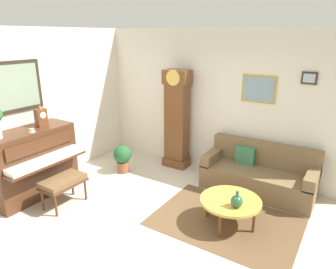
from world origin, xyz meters
TOP-DOWN VIEW (x-y plane):
  - ground_plane at (0.00, 0.00)m, footprint 6.40×6.00m
  - wall_left at (-2.60, -0.01)m, footprint 0.13×4.90m
  - wall_back at (0.01, 2.40)m, footprint 5.30×0.13m
  - area_rug at (0.90, 0.71)m, footprint 2.10×1.50m
  - piano at (-2.23, -0.27)m, footprint 0.87×1.44m
  - piano_bench at (-1.51, -0.25)m, footprint 0.42×0.70m
  - grandfather_clock at (-0.79, 2.10)m, footprint 0.52×0.34m
  - couch at (1.00, 1.94)m, footprint 1.90×0.80m
  - coffee_table at (0.96, 0.69)m, footprint 0.88×0.88m
  - mantel_clock at (-2.23, -0.00)m, footprint 0.13×0.18m
  - teacup at (-2.07, -0.31)m, footprint 0.12×0.12m
  - green_jug at (1.10, 0.54)m, footprint 0.17×0.17m
  - potted_plant at (-1.55, 1.24)m, footprint 0.36×0.36m

SIDE VIEW (x-z plane):
  - ground_plane at x=0.00m, z-range -0.10..0.00m
  - area_rug at x=0.90m, z-range 0.00..0.01m
  - couch at x=1.00m, z-range -0.11..0.73m
  - potted_plant at x=-1.55m, z-range 0.04..0.60m
  - coffee_table at x=0.96m, z-range 0.17..0.58m
  - piano_bench at x=-1.51m, z-range 0.17..0.65m
  - green_jug at x=1.10m, z-range 0.38..0.62m
  - piano at x=-2.23m, z-range 0.01..1.18m
  - grandfather_clock at x=-0.79m, z-range -0.05..1.98m
  - teacup at x=-2.07m, z-range 1.17..1.23m
  - mantel_clock at x=-2.23m, z-range 1.16..1.54m
  - wall_back at x=0.01m, z-range 0.00..2.80m
  - wall_left at x=-2.60m, z-range 0.01..2.81m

